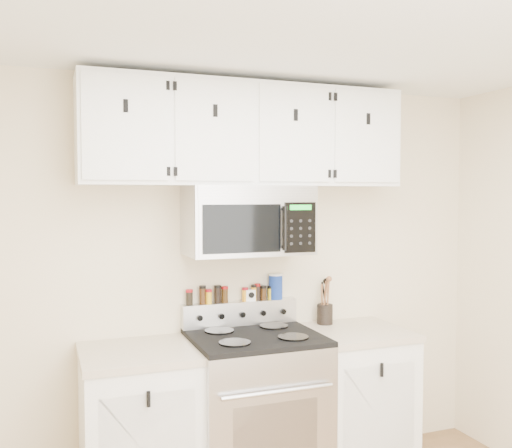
{
  "coord_description": "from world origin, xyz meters",
  "views": [
    {
      "loc": [
        -1.17,
        -1.72,
        1.78
      ],
      "look_at": [
        0.01,
        1.45,
        1.61
      ],
      "focal_mm": 40.0,
      "sensor_mm": 36.0,
      "label": 1
    }
  ],
  "objects": [
    {
      "name": "back_wall",
      "position": [
        0.0,
        1.75,
        1.25
      ],
      "size": [
        3.5,
        0.01,
        2.5
      ],
      "primitive_type": "cube",
      "color": "beige",
      "rests_on": "floor"
    },
    {
      "name": "range",
      "position": [
        0.0,
        1.43,
        0.49
      ],
      "size": [
        0.76,
        0.65,
        1.1
      ],
      "color": "#B7B7BA",
      "rests_on": "floor"
    },
    {
      "name": "base_cabinet_left",
      "position": [
        -0.69,
        1.45,
        0.46
      ],
      "size": [
        0.64,
        0.62,
        0.92
      ],
      "color": "white",
      "rests_on": "floor"
    },
    {
      "name": "base_cabinet_right",
      "position": [
        0.69,
        1.45,
        0.46
      ],
      "size": [
        0.64,
        0.62,
        0.92
      ],
      "color": "white",
      "rests_on": "floor"
    },
    {
      "name": "microwave",
      "position": [
        0.0,
        1.55,
        1.63
      ],
      "size": [
        0.76,
        0.44,
        0.42
      ],
      "color": "#9E9EA3",
      "rests_on": "back_wall"
    },
    {
      "name": "upper_cabinets",
      "position": [
        -0.0,
        1.58,
        2.15
      ],
      "size": [
        2.0,
        0.35,
        0.62
      ],
      "color": "white",
      "rests_on": "back_wall"
    },
    {
      "name": "utensil_crock",
      "position": [
        0.58,
        1.65,
        1.0
      ],
      "size": [
        0.11,
        0.11,
        0.31
      ],
      "color": "black",
      "rests_on": "base_cabinet_right"
    },
    {
      "name": "kitchen_timer",
      "position": [
        0.07,
        1.71,
        1.14
      ],
      "size": [
        0.07,
        0.06,
        0.07
      ],
      "primitive_type": "cube",
      "rotation": [
        0.0,
        0.0,
        -0.08
      ],
      "color": "white",
      "rests_on": "range"
    },
    {
      "name": "salt_canister",
      "position": [
        0.25,
        1.71,
        1.18
      ],
      "size": [
        0.09,
        0.09,
        0.17
      ],
      "color": "navy",
      "rests_on": "range"
    },
    {
      "name": "spice_jar_0",
      "position": [
        -0.33,
        1.71,
        1.15
      ],
      "size": [
        0.04,
        0.04,
        0.1
      ],
      "color": "black",
      "rests_on": "range"
    },
    {
      "name": "spice_jar_1",
      "position": [
        -0.25,
        1.71,
        1.16
      ],
      "size": [
        0.04,
        0.04,
        0.12
      ],
      "color": "#3F240F",
      "rests_on": "range"
    },
    {
      "name": "spice_jar_2",
      "position": [
        -0.21,
        1.71,
        1.15
      ],
      "size": [
        0.04,
        0.04,
        0.09
      ],
      "color": "gold",
      "rests_on": "range"
    },
    {
      "name": "spice_jar_3",
      "position": [
        -0.15,
        1.71,
        1.16
      ],
      "size": [
        0.04,
        0.04,
        0.11
      ],
      "color": "black",
      "rests_on": "range"
    },
    {
      "name": "spice_jar_4",
      "position": [
        -0.1,
        1.71,
        1.15
      ],
      "size": [
        0.04,
        0.04,
        0.1
      ],
      "color": "#3E270F",
      "rests_on": "range"
    },
    {
      "name": "spice_jar_5",
      "position": [
        0.03,
        1.71,
        1.14
      ],
      "size": [
        0.04,
        0.04,
        0.09
      ],
      "color": "orange",
      "rests_on": "range"
    },
    {
      "name": "spice_jar_6",
      "position": [
        0.1,
        1.71,
        1.15
      ],
      "size": [
        0.04,
        0.04,
        0.1
      ],
      "color": "orange",
      "rests_on": "range"
    },
    {
      "name": "spice_jar_7",
      "position": [
        0.12,
        1.71,
        1.15
      ],
      "size": [
        0.04,
        0.04,
        0.11
      ],
      "color": "black",
      "rests_on": "range"
    },
    {
      "name": "spice_jar_8",
      "position": [
        0.16,
        1.71,
        1.15
      ],
      "size": [
        0.04,
        0.04,
        0.09
      ],
      "color": "#3A220E",
      "rests_on": "range"
    },
    {
      "name": "spice_jar_9",
      "position": [
        0.21,
        1.71,
        1.15
      ],
      "size": [
        0.04,
        0.04,
        0.09
      ],
      "color": "gold",
      "rests_on": "range"
    }
  ]
}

